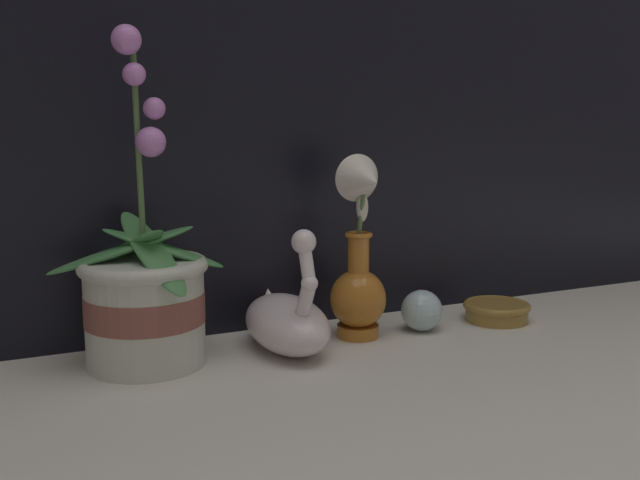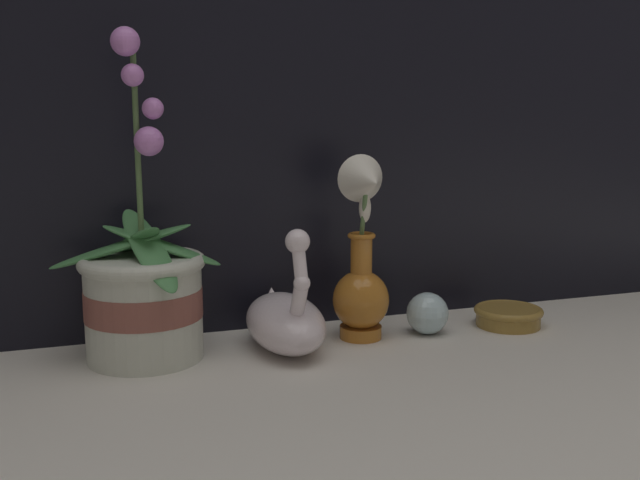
% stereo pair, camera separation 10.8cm
% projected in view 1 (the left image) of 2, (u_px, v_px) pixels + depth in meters
% --- Properties ---
extents(ground_plane, '(2.80, 2.80, 0.00)m').
position_uv_depth(ground_plane, '(367.00, 367.00, 1.02)').
color(ground_plane, beige).
extents(orchid_potted_plant, '(0.24, 0.22, 0.45)m').
position_uv_depth(orchid_potted_plant, '(145.00, 297.00, 1.01)').
color(orchid_potted_plant, beige).
rests_on(orchid_potted_plant, ground_plane).
extents(swan_figurine, '(0.11, 0.20, 0.19)m').
position_uv_depth(swan_figurine, '(286.00, 320.00, 1.08)').
color(swan_figurine, white).
rests_on(swan_figurine, ground_plane).
extents(blue_vase, '(0.09, 0.10, 0.28)m').
position_uv_depth(blue_vase, '(360.00, 265.00, 1.13)').
color(blue_vase, '#B26B23').
rests_on(blue_vase, ground_plane).
extents(glass_sphere, '(0.07, 0.07, 0.07)m').
position_uv_depth(glass_sphere, '(422.00, 310.00, 1.18)').
color(glass_sphere, silver).
rests_on(glass_sphere, ground_plane).
extents(amber_dish, '(0.11, 0.11, 0.03)m').
position_uv_depth(amber_dish, '(497.00, 310.00, 1.24)').
color(amber_dish, olive).
rests_on(amber_dish, ground_plane).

